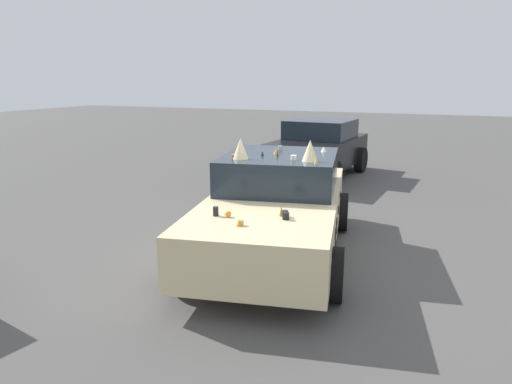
% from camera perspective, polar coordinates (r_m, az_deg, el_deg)
% --- Properties ---
extents(ground_plane, '(60.00, 60.00, 0.00)m').
position_cam_1_polar(ground_plane, '(6.99, 2.29, -7.42)').
color(ground_plane, '#514F4C').
extents(art_car_decorated, '(4.56, 2.63, 1.69)m').
position_cam_1_polar(art_car_decorated, '(6.85, 2.46, -1.66)').
color(art_car_decorated, beige).
rests_on(art_car_decorated, ground).
extents(parked_sedan_near_right, '(4.01, 2.16, 1.45)m').
position_cam_1_polar(parked_sedan_near_right, '(12.35, 7.31, 5.17)').
color(parked_sedan_near_right, black).
rests_on(parked_sedan_near_right, ground).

